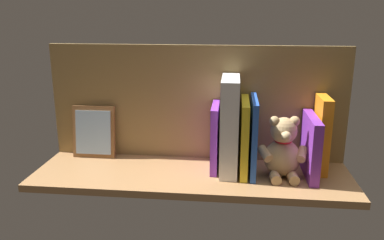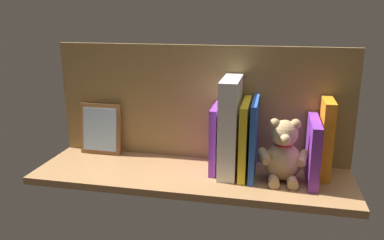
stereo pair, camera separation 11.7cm
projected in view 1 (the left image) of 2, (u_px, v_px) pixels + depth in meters
The scene contains 10 objects.
ground_plane at pixel (192, 175), 122.02cm from camera, with size 97.70×30.54×2.20cm, color #A87A4C.
shelf_back_panel at pixel (196, 103), 129.03cm from camera, with size 97.70×1.50×37.97cm, color olive.
book_0 at pixel (321, 134), 119.82cm from camera, with size 3.18×12.40×23.56cm, color orange.
book_1 at pixel (310, 146), 117.38cm from camera, with size 2.78×19.80×18.40cm, color purple.
teddy_bear at pixel (283, 151), 115.91cm from camera, with size 15.25×12.45×18.83cm.
book_2 at pixel (253, 136), 118.93cm from camera, with size 1.65×18.91×23.31cm, color blue.
book_3 at pixel (244, 136), 119.43cm from camera, with size 2.23×18.66×22.64cm, color yellow.
dictionary_thick_white at pixel (230, 125), 119.13cm from camera, with size 5.35×18.17×29.35cm, color white.
book_4 at pixel (215, 137), 122.14cm from camera, with size 2.10×15.53×20.64cm, color purple.
picture_frame_leaning at pixel (94, 132), 132.24cm from camera, with size 14.44×3.81×17.68cm.
Camera 1 is at (-12.26, 112.13, 48.50)cm, focal length 36.48 mm.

